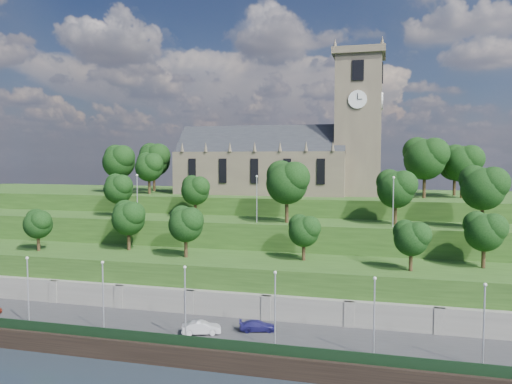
# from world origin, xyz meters

# --- Properties ---
(ground) EXTENTS (320.00, 320.00, 0.00)m
(ground) POSITION_xyz_m (0.00, 0.00, 0.00)
(ground) COLOR #1B242B
(ground) RESTS_ON ground
(promenade) EXTENTS (160.00, 12.00, 2.00)m
(promenade) POSITION_xyz_m (0.00, 6.00, 1.00)
(promenade) COLOR #2D2D30
(promenade) RESTS_ON ground
(quay_wall) EXTENTS (160.00, 0.50, 2.20)m
(quay_wall) POSITION_xyz_m (0.00, -0.05, 1.10)
(quay_wall) COLOR black
(quay_wall) RESTS_ON ground
(fence) EXTENTS (160.00, 0.10, 1.20)m
(fence) POSITION_xyz_m (0.00, 0.60, 2.60)
(fence) COLOR black
(fence) RESTS_ON promenade
(retaining_wall) EXTENTS (160.00, 2.10, 5.00)m
(retaining_wall) POSITION_xyz_m (0.00, 11.97, 2.50)
(retaining_wall) COLOR slate
(retaining_wall) RESTS_ON ground
(embankment_lower) EXTENTS (160.00, 12.00, 8.00)m
(embankment_lower) POSITION_xyz_m (0.00, 18.00, 4.00)
(embankment_lower) COLOR #234517
(embankment_lower) RESTS_ON ground
(embankment_upper) EXTENTS (160.00, 10.00, 12.00)m
(embankment_upper) POSITION_xyz_m (0.00, 29.00, 6.00)
(embankment_upper) COLOR #234517
(embankment_upper) RESTS_ON ground
(hilltop) EXTENTS (160.00, 32.00, 15.00)m
(hilltop) POSITION_xyz_m (0.00, 50.00, 7.50)
(hilltop) COLOR #234517
(hilltop) RESTS_ON ground
(church) EXTENTS (38.60, 12.35, 27.60)m
(church) POSITION_xyz_m (0.79, 45.98, 22.52)
(church) COLOR brown
(church) RESTS_ON hilltop
(trees_lower) EXTENTS (66.94, 8.61, 7.51)m
(trees_lower) POSITION_xyz_m (0.19, 18.24, 12.68)
(trees_lower) COLOR #302112
(trees_lower) RESTS_ON embankment_lower
(trees_upper) EXTENTS (62.39, 8.51, 9.48)m
(trees_upper) POSITION_xyz_m (8.51, 27.89, 17.75)
(trees_upper) COLOR #302112
(trees_upper) RESTS_ON embankment_upper
(trees_hilltop) EXTENTS (70.85, 15.74, 10.42)m
(trees_hilltop) POSITION_xyz_m (1.88, 44.54, 21.51)
(trees_hilltop) COLOR #302112
(trees_hilltop) RESTS_ON hilltop
(lamp_posts_promenade) EXTENTS (60.36, 0.36, 8.19)m
(lamp_posts_promenade) POSITION_xyz_m (-2.00, 2.50, 6.71)
(lamp_posts_promenade) COLOR #B2B2B7
(lamp_posts_promenade) RESTS_ON promenade
(lamp_posts_upper) EXTENTS (40.36, 0.36, 7.24)m
(lamp_posts_upper) POSITION_xyz_m (0.00, 26.00, 16.22)
(lamp_posts_upper) COLOR #B2B2B7
(lamp_posts_upper) RESTS_ON embankment_upper
(car_middle) EXTENTS (4.64, 2.90, 1.44)m
(car_middle) POSITION_xyz_m (-0.94, 4.58, 2.72)
(car_middle) COLOR #ADACB1
(car_middle) RESTS_ON promenade
(car_right) EXTENTS (4.52, 2.81, 1.22)m
(car_right) POSITION_xyz_m (4.95, 7.14, 2.61)
(car_right) COLOR navy
(car_right) RESTS_ON promenade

